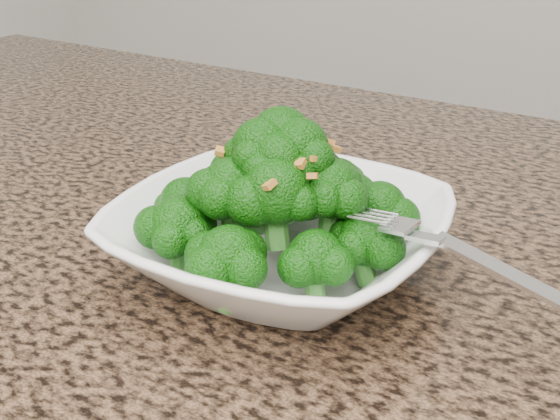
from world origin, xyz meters
The scene contains 5 objects.
granite_counter centered at (0.00, 0.30, 0.89)m, with size 1.64×1.04×0.03m, color brown.
bowl centered at (0.08, 0.34, 0.93)m, with size 0.22×0.22×0.05m, color white.
broccoli_pile centered at (0.08, 0.34, 0.99)m, with size 0.20×0.20×0.08m, color #105309, non-canonical shape.
garlic_topping centered at (0.08, 0.34, 1.03)m, with size 0.12×0.12×0.01m, color orange, non-canonical shape.
fork centered at (0.19, 0.33, 0.96)m, with size 0.18×0.03×0.01m, color silver, non-canonical shape.
Camera 1 is at (0.31, -0.02, 1.15)m, focal length 45.00 mm.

